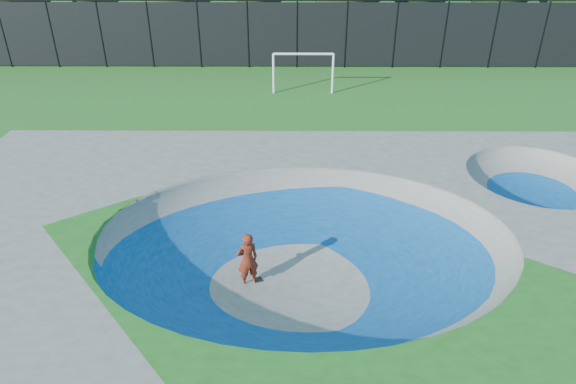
# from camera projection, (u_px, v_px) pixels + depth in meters

# --- Properties ---
(ground) EXTENTS (120.00, 120.00, 0.00)m
(ground) POSITION_uv_depth(u_px,v_px,m) (304.00, 281.00, 14.02)
(ground) COLOR #1F5A19
(ground) RESTS_ON ground
(skate_deck) EXTENTS (22.00, 14.00, 1.50)m
(skate_deck) POSITION_uv_depth(u_px,v_px,m) (304.00, 259.00, 13.65)
(skate_deck) COLOR gray
(skate_deck) RESTS_ON ground
(skater) EXTENTS (0.70, 0.60, 1.61)m
(skater) POSITION_uv_depth(u_px,v_px,m) (248.00, 260.00, 13.52)
(skater) COLOR red
(skater) RESTS_ON ground
(skateboard) EXTENTS (0.80, 0.52, 0.05)m
(skateboard) POSITION_uv_depth(u_px,v_px,m) (249.00, 283.00, 13.90)
(skateboard) COLOR black
(skateboard) RESTS_ON ground
(soccer_goal) EXTENTS (3.29, 0.12, 2.18)m
(soccer_goal) POSITION_uv_depth(u_px,v_px,m) (303.00, 65.00, 27.21)
(soccer_goal) COLOR white
(soccer_goal) RESTS_ON ground
(fence) EXTENTS (48.09, 0.09, 4.04)m
(fence) POSITION_uv_depth(u_px,v_px,m) (297.00, 33.00, 31.29)
(fence) COLOR black
(fence) RESTS_ON ground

